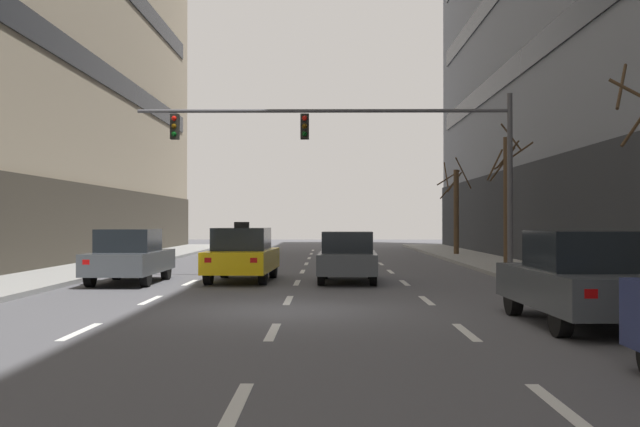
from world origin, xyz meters
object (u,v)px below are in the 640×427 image
car_parked_1 (581,279)px  car_driving_2 (130,257)px  street_tree_0 (456,208)px  taxi_driving_0 (242,255)px  car_driving_1 (348,257)px  street_tree_3 (507,197)px  traffic_signal_0 (370,143)px

car_parked_1 → car_driving_2: bearing=139.8°
street_tree_0 → taxi_driving_0: bearing=-120.2°
car_driving_1 → car_driving_2: size_ratio=0.97×
taxi_driving_0 → street_tree_3: size_ratio=0.83×
car_driving_2 → traffic_signal_0: (7.40, 2.11, 3.68)m
car_driving_2 → street_tree_3: (12.86, 6.08, 2.02)m
car_parked_1 → street_tree_3: (2.30, 15.01, 1.99)m
taxi_driving_0 → street_tree_0: size_ratio=0.89×
traffic_signal_0 → car_parked_1: bearing=-74.0°
taxi_driving_0 → street_tree_3: (9.54, 5.31, 2.00)m
taxi_driving_0 → car_driving_1: taxi_driving_0 is taller
car_driving_2 → street_tree_0: 21.47m
taxi_driving_0 → street_tree_3: 11.10m
car_driving_1 → car_driving_2: car_driving_2 is taller
taxi_driving_0 → street_tree_0: street_tree_0 is taller
street_tree_3 → street_tree_0: bearing=90.1°
car_driving_1 → street_tree_3: bearing=41.6°
car_driving_1 → car_parked_1: 10.24m
taxi_driving_0 → street_tree_0: 19.00m
car_driving_2 → street_tree_0: bearing=53.1°
taxi_driving_0 → car_driving_2: (-3.32, -0.77, -0.02)m
car_parked_1 → taxi_driving_0: bearing=126.8°
street_tree_0 → street_tree_3: street_tree_3 is taller
car_driving_1 → street_tree_0: size_ratio=0.83×
taxi_driving_0 → car_driving_1: bearing=-4.4°
taxi_driving_0 → traffic_signal_0: size_ratio=0.36×
street_tree_3 → traffic_signal_0: bearing=-144.0°
car_driving_1 → traffic_signal_0: size_ratio=0.34×
car_driving_1 → car_driving_2: bearing=-175.5°
street_tree_0 → street_tree_3: bearing=-89.9°
car_driving_1 → street_tree_3: 8.62m
traffic_signal_0 → street_tree_3: 6.95m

